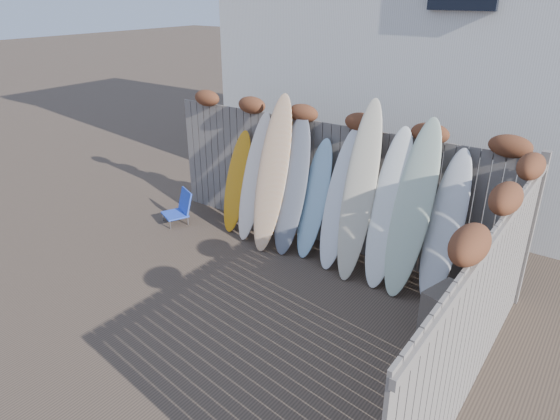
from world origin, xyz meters
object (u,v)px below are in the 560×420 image
Objects in this scene: beach_chair at (180,208)px; wooden_crate at (455,324)px; lattice_panel at (481,293)px; surfboard_0 at (237,182)px.

wooden_crate is at bearing -7.32° from beach_chair.
beach_chair is 0.39× the size of lattice_panel.
surfboard_0 reaches higher than lattice_panel.
wooden_crate is (5.10, -0.66, 0.10)m from beach_chair.
beach_chair is 5.15m from wooden_crate.
lattice_panel is (0.19, 0.16, 0.40)m from wooden_crate.
beach_chair is 1.23m from surfboard_0.
beach_chair is 5.34m from lattice_panel.
surfboard_0 is at bearing 169.10° from lattice_panel.
wooden_crate reaches higher than beach_chair.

